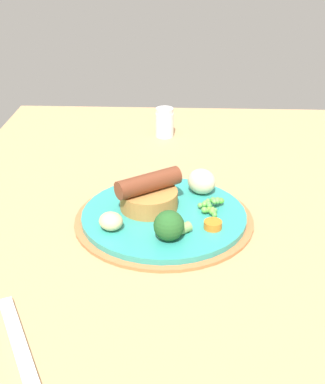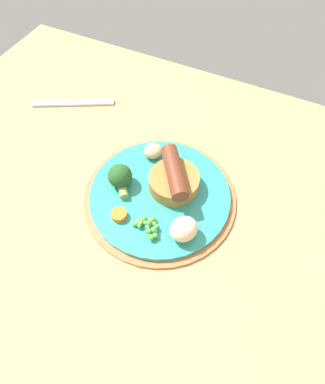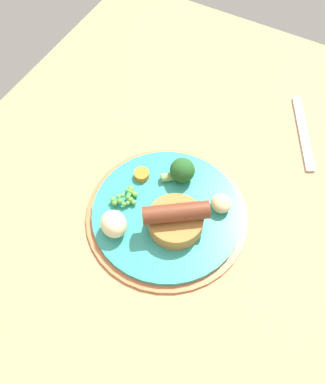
{
  "view_description": "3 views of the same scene",
  "coord_description": "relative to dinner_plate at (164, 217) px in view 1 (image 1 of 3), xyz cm",
  "views": [
    {
      "loc": [
        70.95,
        0.74,
        44.57
      ],
      "look_at": [
        -1.22,
        -2.47,
        7.38
      ],
      "focal_mm": 50.0,
      "sensor_mm": 36.0,
      "label": 1
    },
    {
      "loc": [
        -15.23,
        28.52,
        54.56
      ],
      "look_at": [
        -0.86,
        -1.5,
        6.3
      ],
      "focal_mm": 32.0,
      "sensor_mm": 36.0,
      "label": 2
    },
    {
      "loc": [
        -30.89,
        -18.21,
        66.61
      ],
      "look_at": [
        1.65,
        -0.43,
        6.92
      ],
      "focal_mm": 40.0,
      "sensor_mm": 36.0,
      "label": 3
    }
  ],
  "objects": [
    {
      "name": "sausage_pudding",
      "position": [
        -1.4,
        -2.42,
        3.08
      ],
      "size": [
        8.94,
        10.2,
        5.76
      ],
      "rotation": [
        0.0,
        0.0,
        5.33
      ],
      "color": "#AD7538",
      "rests_on": "dinner_plate"
    },
    {
      "name": "pea_pile",
      "position": [
        -0.84,
        7.19,
        1.69
      ],
      "size": [
        4.98,
        4.16,
        1.77
      ],
      "color": "#52AC43",
      "rests_on": "dinner_plate"
    },
    {
      "name": "fork",
      "position": [
        28.53,
        -14.32,
        -0.27
      ],
      "size": [
        16.71,
        9.72,
        0.6
      ],
      "primitive_type": "cube",
      "rotation": [
        0.0,
        0.0,
        0.48
      ],
      "color": "silver",
      "rests_on": "dining_table"
    },
    {
      "name": "carrot_slice_1",
      "position": [
        4.36,
        7.26,
        1.4
      ],
      "size": [
        2.78,
        2.78,
        1.12
      ],
      "primitive_type": "cylinder",
      "rotation": [
        0.0,
        0.0,
        6.23
      ],
      "color": "orange",
      "rests_on": "dinner_plate"
    },
    {
      "name": "salt_shaker",
      "position": [
        -35.64,
        -1.38,
        2.49
      ],
      "size": [
        3.82,
        3.82,
        6.19
      ],
      "color": "silver",
      "rests_on": "dining_table"
    },
    {
      "name": "dinner_plate",
      "position": [
        0.0,
        0.0,
        0.0
      ],
      "size": [
        27.37,
        27.37,
        1.4
      ],
      "color": "#CC6B3D",
      "rests_on": "dining_table"
    },
    {
      "name": "potato_chunk_1",
      "position": [
        -6.82,
        5.81,
        2.9
      ],
      "size": [
        6.01,
        6.17,
        4.13
      ],
      "primitive_type": "ellipsoid",
      "rotation": [
        0.0,
        0.0,
        0.98
      ],
      "color": "beige",
      "rests_on": "dinner_plate"
    },
    {
      "name": "dining_table",
      "position": [
        0.23,
        2.19,
        -2.07
      ],
      "size": [
        110.0,
        80.0,
        3.0
      ],
      "primitive_type": "cube",
      "color": "tan",
      "rests_on": "ground"
    },
    {
      "name": "potato_chunk_0",
      "position": [
        5.25,
        -7.44,
        2.13
      ],
      "size": [
        4.81,
        4.86,
        2.59
      ],
      "primitive_type": "ellipsoid",
      "rotation": [
        0.0,
        0.0,
        0.92
      ],
      "color": "#CCB77F",
      "rests_on": "dinner_plate"
    },
    {
      "name": "broccoli_floret_near",
      "position": [
        7.45,
        1.11,
        2.91
      ],
      "size": [
        5.08,
        5.49,
        4.33
      ],
      "rotation": [
        0.0,
        0.0,
        5.4
      ],
      "color": "#235623",
      "rests_on": "dinner_plate"
    }
  ]
}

